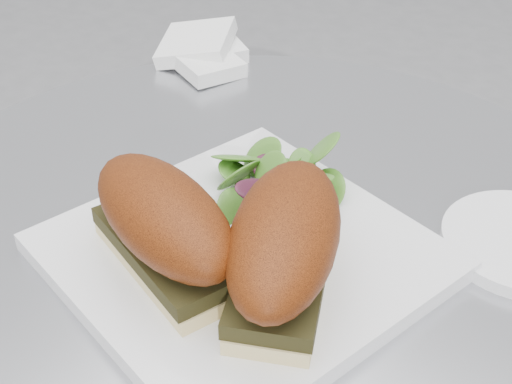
# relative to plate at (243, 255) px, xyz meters

# --- Properties ---
(plate) EXTENTS (0.31, 0.31, 0.02)m
(plate) POSITION_rel_plate_xyz_m (0.00, 0.00, 0.00)
(plate) COLOR white
(plate) RESTS_ON table
(sandwich_left) EXTENTS (0.18, 0.11, 0.08)m
(sandwich_left) POSITION_rel_plate_xyz_m (-0.03, -0.05, 0.05)
(sandwich_left) COLOR beige
(sandwich_left) RESTS_ON plate
(sandwich_right) EXTENTS (0.15, 0.19, 0.08)m
(sandwich_right) POSITION_rel_plate_xyz_m (0.05, -0.01, 0.05)
(sandwich_right) COLOR beige
(sandwich_right) RESTS_ON plate
(salad) EXTENTS (0.11, 0.11, 0.05)m
(salad) POSITION_rel_plate_xyz_m (-0.02, 0.08, 0.03)
(salad) COLOR #5A912F
(salad) RESTS_ON plate
(napkin) EXTENTS (0.14, 0.14, 0.02)m
(napkin) POSITION_rel_plate_xyz_m (-0.27, 0.25, 0.00)
(napkin) COLOR white
(napkin) RESTS_ON table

